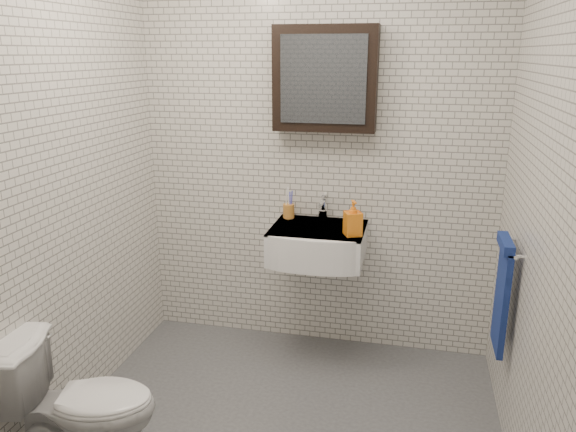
{
  "coord_description": "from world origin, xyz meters",
  "views": [
    {
      "loc": [
        0.58,
        -2.36,
        1.85
      ],
      "look_at": [
        -0.06,
        0.45,
        1.0
      ],
      "focal_mm": 35.0,
      "sensor_mm": 36.0,
      "label": 1
    }
  ],
  "objects": [
    {
      "name": "washbasin",
      "position": [
        0.05,
        0.73,
        0.76
      ],
      "size": [
        0.55,
        0.5,
        0.2
      ],
      "color": "white",
      "rests_on": "room_shell"
    },
    {
      "name": "toilet",
      "position": [
        -0.8,
        -0.45,
        0.33
      ],
      "size": [
        0.72,
        0.5,
        0.67
      ],
      "primitive_type": "imported",
      "rotation": [
        0.0,
        0.0,
        1.78
      ],
      "color": "white",
      "rests_on": "ground"
    },
    {
      "name": "toothbrush_cup",
      "position": [
        -0.16,
        0.93,
        0.9
      ],
      "size": [
        0.08,
        0.08,
        0.2
      ],
      "rotation": [
        0.0,
        0.0,
        -0.06
      ],
      "color": "#C17D30",
      "rests_on": "washbasin"
    },
    {
      "name": "soap_bottle",
      "position": [
        0.27,
        0.67,
        0.95
      ],
      "size": [
        0.12,
        0.12,
        0.2
      ],
      "primitive_type": "imported",
      "rotation": [
        0.0,
        0.0,
        0.42
      ],
      "color": "orange",
      "rests_on": "washbasin"
    },
    {
      "name": "room_shell",
      "position": [
        0.0,
        0.0,
        1.47
      ],
      "size": [
        2.22,
        2.02,
        2.51
      ],
      "color": "silver",
      "rests_on": "ground"
    },
    {
      "name": "ground",
      "position": [
        0.0,
        0.0,
        0.01
      ],
      "size": [
        2.2,
        2.0,
        0.01
      ],
      "primitive_type": "cube",
      "color": "#48494F",
      "rests_on": "ground"
    },
    {
      "name": "faucet",
      "position": [
        0.05,
        0.93,
        0.92
      ],
      "size": [
        0.06,
        0.2,
        0.15
      ],
      "color": "silver",
      "rests_on": "washbasin"
    },
    {
      "name": "mirror_cabinet",
      "position": [
        0.05,
        0.93,
        1.7
      ],
      "size": [
        0.6,
        0.15,
        0.6
      ],
      "color": "black",
      "rests_on": "room_shell"
    },
    {
      "name": "towel_rail",
      "position": [
        1.04,
        0.35,
        0.72
      ],
      "size": [
        0.09,
        0.3,
        0.58
      ],
      "color": "silver",
      "rests_on": "room_shell"
    }
  ]
}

